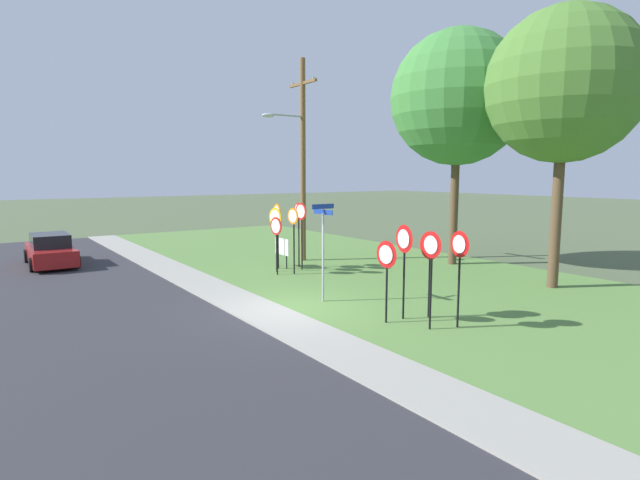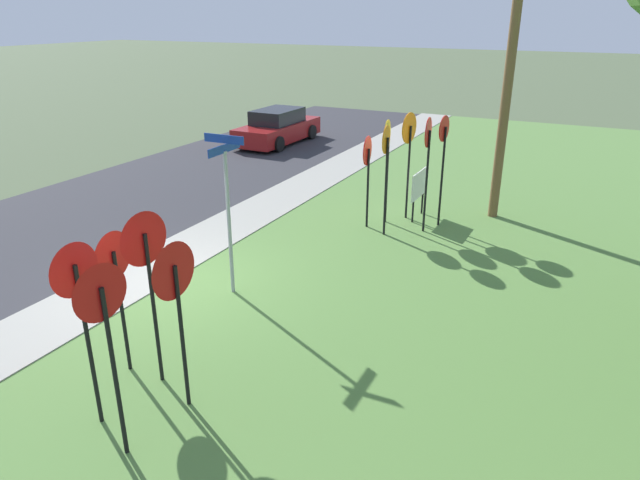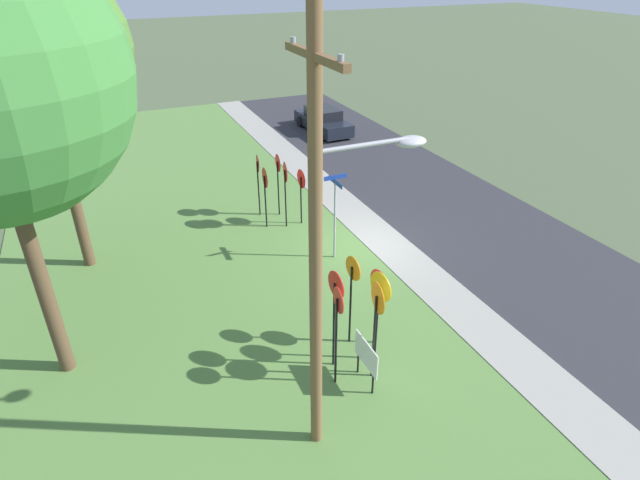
# 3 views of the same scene
# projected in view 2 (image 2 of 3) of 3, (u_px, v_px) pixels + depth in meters

# --- Properties ---
(ground_plane) EXTENTS (160.00, 160.00, 0.00)m
(ground_plane) POSITION_uv_depth(u_px,v_px,m) (170.00, 284.00, 11.47)
(ground_plane) COLOR #4C5B3D
(road_asphalt) EXTENTS (44.00, 6.40, 0.01)m
(road_asphalt) POSITION_uv_depth(u_px,v_px,m) (10.00, 243.00, 13.46)
(road_asphalt) COLOR #2D2D33
(road_asphalt) RESTS_ON ground_plane
(sidewalk_strip) EXTENTS (44.00, 1.60, 0.06)m
(sidewalk_strip) POSITION_uv_depth(u_px,v_px,m) (139.00, 275.00, 11.79)
(sidewalk_strip) COLOR #99968C
(sidewalk_strip) RESTS_ON ground_plane
(grass_median) EXTENTS (44.00, 12.00, 0.04)m
(grass_median) POSITION_uv_depth(u_px,v_px,m) (471.00, 359.00, 8.97)
(grass_median) COLOR #567F3D
(grass_median) RESTS_ON ground_plane
(stop_sign_near_left) EXTENTS (0.77, 0.13, 2.73)m
(stop_sign_near_left) POSITION_uv_depth(u_px,v_px,m) (409.00, 142.00, 14.32)
(stop_sign_near_left) COLOR black
(stop_sign_near_left) RESTS_ON grass_median
(stop_sign_near_right) EXTENTS (0.65, 0.12, 2.64)m
(stop_sign_near_right) POSITION_uv_depth(u_px,v_px,m) (386.00, 158.00, 13.23)
(stop_sign_near_right) COLOR black
(stop_sign_near_right) RESTS_ON grass_median
(stop_sign_far_left) EXTENTS (0.62, 0.11, 2.75)m
(stop_sign_far_left) POSITION_uv_depth(u_px,v_px,m) (443.00, 149.00, 13.81)
(stop_sign_far_left) COLOR black
(stop_sign_far_left) RESTS_ON grass_median
(stop_sign_far_center) EXTENTS (0.76, 0.15, 2.61)m
(stop_sign_far_center) POSITION_uv_depth(u_px,v_px,m) (387.00, 148.00, 14.08)
(stop_sign_far_center) COLOR black
(stop_sign_far_center) RESTS_ON grass_median
(stop_sign_far_right) EXTENTS (0.70, 0.12, 2.28)m
(stop_sign_far_right) POSITION_uv_depth(u_px,v_px,m) (367.00, 162.00, 13.83)
(stop_sign_far_right) COLOR black
(stop_sign_far_right) RESTS_ON grass_median
(stop_sign_center_tall) EXTENTS (0.70, 0.12, 2.78)m
(stop_sign_center_tall) POSITION_uv_depth(u_px,v_px,m) (428.00, 150.00, 13.40)
(stop_sign_center_tall) COLOR black
(stop_sign_center_tall) RESTS_ON grass_median
(yield_sign_near_left) EXTENTS (0.68, 0.13, 2.52)m
(yield_sign_near_left) POSITION_uv_depth(u_px,v_px,m) (104.00, 317.00, 6.36)
(yield_sign_near_left) COLOR black
(yield_sign_near_left) RESTS_ON grass_median
(yield_sign_near_right) EXTENTS (0.73, 0.11, 2.21)m
(yield_sign_near_right) POSITION_uv_depth(u_px,v_px,m) (114.00, 270.00, 8.10)
(yield_sign_near_right) COLOR black
(yield_sign_near_right) RESTS_ON grass_median
(yield_sign_far_left) EXTENTS (0.77, 0.11, 2.39)m
(yield_sign_far_left) POSITION_uv_depth(u_px,v_px,m) (175.00, 287.00, 7.26)
(yield_sign_far_left) COLOR black
(yield_sign_far_left) RESTS_ON grass_median
(yield_sign_far_right) EXTENTS (0.69, 0.11, 2.53)m
(yield_sign_far_right) POSITION_uv_depth(u_px,v_px,m) (78.00, 293.00, 6.89)
(yield_sign_far_right) COLOR black
(yield_sign_far_right) RESTS_ON grass_median
(yield_sign_center) EXTENTS (0.76, 0.14, 2.60)m
(yield_sign_center) POSITION_uv_depth(u_px,v_px,m) (146.00, 257.00, 7.72)
(yield_sign_center) COLOR black
(yield_sign_center) RESTS_ON grass_median
(street_name_post) EXTENTS (0.96, 0.82, 3.04)m
(street_name_post) POSITION_uv_depth(u_px,v_px,m) (228.00, 202.00, 10.41)
(street_name_post) COLOR #9EA0A8
(street_name_post) RESTS_ON grass_median
(utility_pole) EXTENTS (2.10, 2.17, 9.02)m
(utility_pole) POSITION_uv_depth(u_px,v_px,m) (510.00, 19.00, 13.45)
(utility_pole) COLOR brown
(utility_pole) RESTS_ON grass_median
(notice_board) EXTENTS (1.10, 0.06, 1.25)m
(notice_board) POSITION_uv_depth(u_px,v_px,m) (419.00, 187.00, 14.75)
(notice_board) COLOR black
(notice_board) RESTS_ON grass_median
(parked_hatchback_near) EXTENTS (4.37, 1.94, 1.39)m
(parked_hatchback_near) POSITION_uv_depth(u_px,v_px,m) (278.00, 128.00, 23.49)
(parked_hatchback_near) COLOR maroon
(parked_hatchback_near) RESTS_ON road_asphalt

